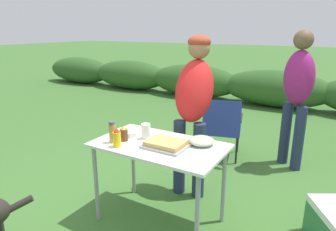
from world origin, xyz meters
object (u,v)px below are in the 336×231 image
Objects in this scene: beer_bottle at (124,134)px; spice_jar at (112,132)px; paper_cup_stack at (146,131)px; standing_person_in_olive_jacket at (298,88)px; plate_stack at (127,133)px; folding_table at (159,153)px; mustard_bottle at (117,138)px; food_tray at (166,144)px; mixing_bowl at (201,141)px; camp_chair_near_hedge at (222,126)px; standing_person_in_dark_puffer at (194,99)px.

spice_jar reaches higher than beer_bottle.
standing_person_in_olive_jacket is (0.98, 1.73, 0.19)m from paper_cup_stack.
standing_person_in_olive_jacket reaches higher than plate_stack.
folding_table is at bearing 15.63° from beer_bottle.
spice_jar is 0.11× the size of standing_person_in_olive_jacket.
food_tray is at bearing 29.20° from mustard_bottle.
beer_bottle is at bearing -62.71° from plate_stack.
standing_person_in_olive_jacket is (1.07, 2.01, 0.18)m from mustard_bottle.
beer_bottle is at bearing -132.84° from paper_cup_stack.
mustard_bottle is (-0.35, -0.20, 0.05)m from food_tray.
food_tray is 1.86× the size of spice_jar.
spice_jar reaches higher than mixing_bowl.
camp_chair_near_hedge is (0.17, 1.47, -0.34)m from paper_cup_stack.
folding_table is 1.99m from standing_person_in_olive_jacket.
plate_stack is 1.61× the size of beer_bottle.
mixing_bowl is 1.35× the size of mustard_bottle.
standing_person_in_dark_puffer reaches higher than camp_chair_near_hedge.
food_tray is at bearing -9.33° from plate_stack.
mustard_bottle is at bearing -68.29° from plate_stack.
mustard_bottle is 0.93m from standing_person_in_dark_puffer.
food_tray is at bearing -101.95° from camp_chair_near_hedge.
paper_cup_stack is at bearing -111.72° from camp_chair_near_hedge.
mustard_bottle is (0.04, -0.14, 0.01)m from beer_bottle.
standing_person_in_olive_jacket reaches higher than mustard_bottle.
camp_chair_near_hedge is at bearing 81.48° from mustard_bottle.
mustard_bottle reaches higher than food_tray.
mixing_bowl is (0.68, 0.13, 0.01)m from plate_stack.
food_tray is at bearing -18.37° from paper_cup_stack.
mustard_bottle reaches higher than paper_cup_stack.
food_tray is 1.58× the size of plate_stack.
mustard_bottle is at bearing -113.89° from standing_person_in_dark_puffer.
standing_person_in_olive_jacket reaches higher than folding_table.
mustard_bottle is at bearing -30.89° from spice_jar.
beer_bottle is 0.08× the size of standing_person_in_dark_puffer.
plate_stack is at bearing -169.60° from mixing_bowl.
standing_person_in_dark_puffer is at bearing 72.97° from mustard_bottle.
food_tray is 0.30m from mixing_bowl.
folding_table is 5.92× the size of spice_jar.
standing_person_in_olive_jacket is (0.72, 1.81, 0.23)m from food_tray.
spice_jar is (-0.36, -0.17, 0.17)m from folding_table.
standing_person_in_dark_puffer is at bearing 67.35° from beer_bottle.
standing_person_in_olive_jacket is (0.50, 1.61, 0.22)m from mixing_bowl.
food_tray is at bearing -75.33° from standing_person_in_olive_jacket.
mixing_bowl is 0.13× the size of standing_person_in_dark_puffer.
food_tray is 0.47m from spice_jar.
paper_cup_stack is 2.00m from standing_person_in_olive_jacket.
paper_cup_stack is 0.83× the size of mustard_bottle.
plate_stack is at bearing -177.09° from paper_cup_stack.
beer_bottle reaches higher than mixing_bowl.
standing_person_in_dark_puffer reaches higher than plate_stack.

